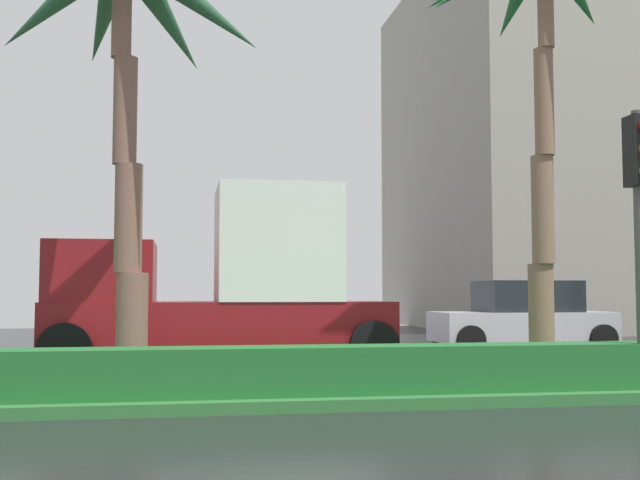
{
  "coord_description": "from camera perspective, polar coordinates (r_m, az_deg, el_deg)",
  "views": [
    {
      "loc": [
        0.75,
        -3.25,
        1.42
      ],
      "look_at": [
        3.41,
        11.92,
        2.46
      ],
      "focal_mm": 44.1,
      "sensor_mm": 36.0,
      "label": 1
    }
  ],
  "objects": [
    {
      "name": "ground_plane",
      "position": [
        12.37,
        -13.57,
        -10.59
      ],
      "size": [
        90.0,
        42.0,
        0.1
      ],
      "primitive_type": "cube",
      "color": "black"
    },
    {
      "name": "median_strip",
      "position": [
        11.36,
        -13.89,
        -10.56
      ],
      "size": [
        85.5,
        4.0,
        0.15
      ],
      "primitive_type": "cube",
      "color": "#2D6B33",
      "rests_on": "ground_plane"
    },
    {
      "name": "median_hedge",
      "position": [
        9.93,
        -14.41,
        -9.36
      ],
      "size": [
        76.5,
        0.7,
        0.6
      ],
      "color": "#1E6028",
      "rests_on": "median_strip"
    },
    {
      "name": "palm_tree_centre_left",
      "position": [
        12.25,
        -14.17,
        15.88
      ],
      "size": [
        4.27,
        4.55,
        6.78
      ],
      "color": "brown",
      "rests_on": "median_strip"
    },
    {
      "name": "traffic_signal_median_right",
      "position": [
        11.37,
        22.22,
        2.97
      ],
      "size": [
        0.28,
        0.43,
        3.73
      ],
      "color": "#4C4C47",
      "rests_on": "median_strip"
    },
    {
      "name": "box_truck_lead",
      "position": [
        15.16,
        -6.88,
        -3.36
      ],
      "size": [
        6.4,
        2.64,
        3.46
      ],
      "rotation": [
        0.0,
        0.0,
        3.14
      ],
      "color": "maroon",
      "rests_on": "ground_plane"
    },
    {
      "name": "car_in_traffic_third",
      "position": [
        19.97,
        14.53,
        -5.45
      ],
      "size": [
        4.3,
        2.02,
        1.72
      ],
      "rotation": [
        0.0,
        0.0,
        3.14
      ],
      "color": "silver",
      "rests_on": "ground_plane"
    }
  ]
}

